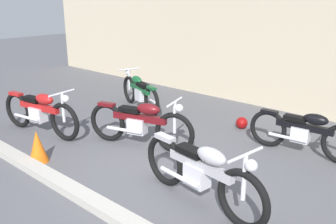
{
  "coord_description": "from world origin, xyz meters",
  "views": [
    {
      "loc": [
        3.4,
        -3.73,
        2.67
      ],
      "look_at": [
        -0.96,
        1.21,
        0.55
      ],
      "focal_mm": 39.07,
      "sensor_mm": 36.0,
      "label": 1
    }
  ],
  "objects_px": {
    "motorcycle_black": "(305,132)",
    "motorcycle_red": "(40,112)",
    "motorcycle_silver": "(201,172)",
    "traffic_cone": "(38,147)",
    "helmet": "(242,123)",
    "motorcycle_green": "(140,92)",
    "motorcycle_maroon": "(140,123)"
  },
  "relations": [
    {
      "from": "traffic_cone",
      "to": "motorcycle_green",
      "type": "relative_size",
      "value": 0.29
    },
    {
      "from": "motorcycle_black",
      "to": "motorcycle_red",
      "type": "relative_size",
      "value": 0.92
    },
    {
      "from": "helmet",
      "to": "motorcycle_red",
      "type": "relative_size",
      "value": 0.12
    },
    {
      "from": "traffic_cone",
      "to": "motorcycle_maroon",
      "type": "distance_m",
      "value": 1.79
    },
    {
      "from": "motorcycle_maroon",
      "to": "motorcycle_silver",
      "type": "xyz_separation_m",
      "value": [
        1.98,
        -0.84,
        0.01
      ]
    },
    {
      "from": "helmet",
      "to": "motorcycle_silver",
      "type": "relative_size",
      "value": 0.11
    },
    {
      "from": "motorcycle_silver",
      "to": "motorcycle_red",
      "type": "distance_m",
      "value": 3.94
    },
    {
      "from": "motorcycle_black",
      "to": "motorcycle_green",
      "type": "bearing_deg",
      "value": 175.27
    },
    {
      "from": "traffic_cone",
      "to": "motorcycle_green",
      "type": "xyz_separation_m",
      "value": [
        -0.86,
        3.2,
        0.16
      ]
    },
    {
      "from": "motorcycle_black",
      "to": "helmet",
      "type": "bearing_deg",
      "value": 158.13
    },
    {
      "from": "motorcycle_maroon",
      "to": "motorcycle_black",
      "type": "xyz_separation_m",
      "value": [
        2.37,
        1.61,
        -0.04
      ]
    },
    {
      "from": "traffic_cone",
      "to": "motorcycle_black",
      "type": "relative_size",
      "value": 0.28
    },
    {
      "from": "traffic_cone",
      "to": "motorcycle_black",
      "type": "xyz_separation_m",
      "value": [
        3.19,
        3.19,
        0.15
      ]
    },
    {
      "from": "motorcycle_red",
      "to": "motorcycle_maroon",
      "type": "bearing_deg",
      "value": 14.43
    },
    {
      "from": "motorcycle_green",
      "to": "traffic_cone",
      "type": "bearing_deg",
      "value": 125.32
    },
    {
      "from": "helmet",
      "to": "motorcycle_silver",
      "type": "height_order",
      "value": "motorcycle_silver"
    },
    {
      "from": "motorcycle_green",
      "to": "motorcycle_red",
      "type": "xyz_separation_m",
      "value": [
        -0.29,
        -2.47,
        0.03
      ]
    },
    {
      "from": "motorcycle_maroon",
      "to": "motorcycle_black",
      "type": "bearing_deg",
      "value": 17.33
    },
    {
      "from": "motorcycle_silver",
      "to": "motorcycle_black",
      "type": "distance_m",
      "value": 2.48
    },
    {
      "from": "traffic_cone",
      "to": "motorcycle_red",
      "type": "height_order",
      "value": "motorcycle_red"
    },
    {
      "from": "helmet",
      "to": "traffic_cone",
      "type": "bearing_deg",
      "value": -115.11
    },
    {
      "from": "motorcycle_red",
      "to": "helmet",
      "type": "bearing_deg",
      "value": 36.69
    },
    {
      "from": "motorcycle_green",
      "to": "motorcycle_black",
      "type": "xyz_separation_m",
      "value": [
        4.05,
        -0.01,
        -0.01
      ]
    },
    {
      "from": "traffic_cone",
      "to": "motorcycle_silver",
      "type": "height_order",
      "value": "motorcycle_silver"
    },
    {
      "from": "motorcycle_green",
      "to": "motorcycle_silver",
      "type": "xyz_separation_m",
      "value": [
        3.66,
        -2.46,
        0.04
      ]
    },
    {
      "from": "motorcycle_silver",
      "to": "motorcycle_red",
      "type": "height_order",
      "value": "motorcycle_silver"
    },
    {
      "from": "helmet",
      "to": "motorcycle_red",
      "type": "height_order",
      "value": "motorcycle_red"
    },
    {
      "from": "helmet",
      "to": "motorcycle_red",
      "type": "xyz_separation_m",
      "value": [
        -2.86,
        -2.92,
        0.34
      ]
    },
    {
      "from": "traffic_cone",
      "to": "motorcycle_silver",
      "type": "xyz_separation_m",
      "value": [
        2.8,
        0.74,
        0.19
      ]
    },
    {
      "from": "motorcycle_green",
      "to": "motorcycle_silver",
      "type": "distance_m",
      "value": 4.41
    },
    {
      "from": "traffic_cone",
      "to": "motorcycle_black",
      "type": "distance_m",
      "value": 4.52
    },
    {
      "from": "motorcycle_black",
      "to": "motorcycle_red",
      "type": "distance_m",
      "value": 4.99
    }
  ]
}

